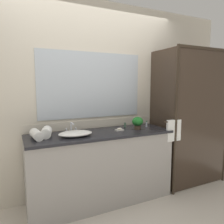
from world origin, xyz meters
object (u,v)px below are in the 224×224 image
sink_basin (75,133)px  amenity_bottle_conditioner (147,124)px  rolled_towel_middle (46,132)px  soap_dish (119,129)px  rolled_towel_near_edge (37,135)px  amenity_bottle_body_wash (125,125)px  potted_plant (138,122)px  faucet (71,129)px

sink_basin → amenity_bottle_conditioner: (1.05, 0.09, 0.01)m
sink_basin → rolled_towel_middle: 0.32m
soap_dish → rolled_towel_near_edge: 1.02m
amenity_bottle_conditioner → rolled_towel_near_edge: size_ratio=0.34×
sink_basin → soap_dish: size_ratio=3.94×
soap_dish → rolled_towel_near_edge: (-1.02, -0.01, 0.04)m
amenity_bottle_body_wash → rolled_towel_middle: (-1.08, -0.13, 0.02)m
soap_dish → rolled_towel_near_edge: bearing=-179.4°
potted_plant → rolled_towel_near_edge: 1.28m
potted_plant → rolled_towel_middle: 1.17m
soap_dish → rolled_towel_near_edge: rolled_towel_near_edge is taller
faucet → potted_plant: size_ratio=1.02×
amenity_bottle_body_wash → sink_basin: bearing=-164.7°
sink_basin → potted_plant: size_ratio=2.36×
sink_basin → potted_plant: (0.86, 0.02, 0.06)m
rolled_towel_middle → sink_basin: bearing=-14.8°
soap_dish → amenity_bottle_body_wash: 0.24m
potted_plant → amenity_bottle_conditioner: (0.19, 0.07, -0.05)m
amenity_bottle_conditioner → sink_basin: bearing=-175.2°
soap_dish → amenity_bottle_conditioner: (0.45, 0.04, 0.03)m
sink_basin → rolled_towel_middle: rolled_towel_middle is taller
amenity_bottle_body_wash → rolled_towel_middle: bearing=-173.2°
potted_plant → sink_basin: bearing=-178.9°
amenity_bottle_conditioner → rolled_towel_near_edge: 1.47m
sink_basin → potted_plant: 0.86m
sink_basin → amenity_bottle_body_wash: bearing=15.3°
faucet → amenity_bottle_conditioner: 1.05m
sink_basin → faucet: (0.00, 0.19, 0.01)m
soap_dish → rolled_towel_middle: (-0.91, 0.04, 0.04)m
amenity_bottle_body_wash → soap_dish: bearing=-136.5°
soap_dish → amenity_bottle_conditioner: 0.45m
potted_plant → rolled_towel_middle: size_ratio=0.76×
faucet → sink_basin: bearing=-90.0°
amenity_bottle_body_wash → amenity_bottle_conditioner: bearing=-24.1°
faucet → potted_plant: (0.86, -0.17, 0.05)m
soap_dish → rolled_towel_near_edge: size_ratio=0.39×
faucet → potted_plant: bearing=-11.2°
soap_dish → amenity_bottle_body_wash: (0.17, 0.17, 0.02)m
faucet → amenity_bottle_body_wash: bearing=1.9°
soap_dish → amenity_bottle_conditioner: amenity_bottle_conditioner is taller
amenity_bottle_body_wash → rolled_towel_near_edge: bearing=-171.6°
potted_plant → amenity_bottle_conditioner: bearing=20.3°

